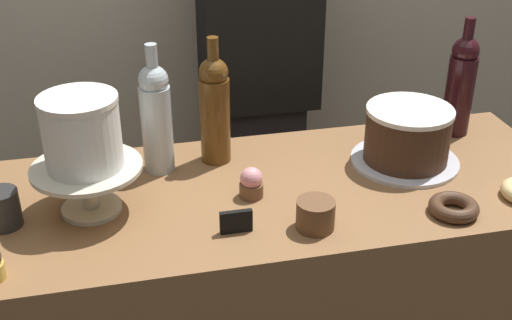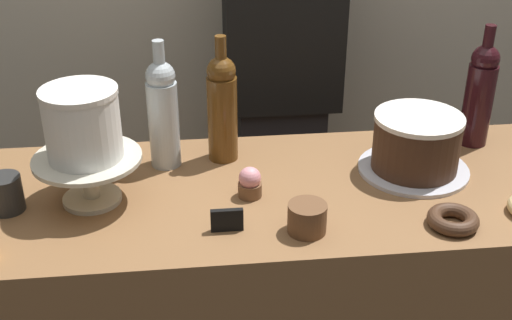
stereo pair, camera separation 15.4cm
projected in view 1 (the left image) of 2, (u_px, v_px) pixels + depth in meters
The scene contains 13 objects.
cake_stand_pedestal at pixel (88, 180), 1.46m from camera, with size 0.24×0.24×0.11m.
white_layer_cake at pixel (81, 132), 1.41m from camera, with size 0.17×0.17×0.16m.
silver_serving_platter at pixel (404, 161), 1.70m from camera, with size 0.27×0.27×0.01m.
chocolate_round_cake at pixel (408, 134), 1.66m from camera, with size 0.22×0.22×0.14m.
wine_bottle_dark_red at pixel (461, 84), 1.79m from camera, with size 0.08×0.08×0.33m.
wine_bottle_amber at pixel (215, 108), 1.65m from camera, with size 0.08×0.08×0.33m.
wine_bottle_clear at pixel (156, 116), 1.60m from camera, with size 0.08×0.08×0.33m.
cupcake_strawberry at pixel (251, 183), 1.54m from camera, with size 0.06×0.06×0.07m.
donut_chocolate at pixel (454, 207), 1.48m from camera, with size 0.11×0.11×0.03m.
cookie_stack at pixel (315, 215), 1.42m from camera, with size 0.08×0.08×0.07m.
price_sign_chalkboard at pixel (236, 222), 1.41m from camera, with size 0.07×0.01×0.05m.
coffee_cup_ceramic at pixel (2, 209), 1.43m from camera, with size 0.08×0.08×0.08m.
barista_figure at pixel (258, 104), 2.19m from camera, with size 0.36×0.22×1.60m.
Camera 1 is at (-0.30, -1.32, 1.71)m, focal length 46.69 mm.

